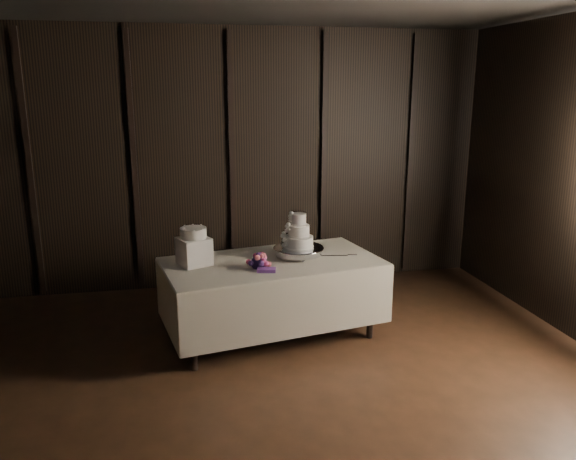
{
  "coord_description": "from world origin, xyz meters",
  "views": [
    {
      "loc": [
        -0.63,
        -3.02,
        2.33
      ],
      "look_at": [
        0.35,
        1.9,
        1.05
      ],
      "focal_mm": 35.0,
      "sensor_mm": 36.0,
      "label": 1
    }
  ],
  "objects_px": {
    "display_table": "(272,295)",
    "bouquet": "(259,262)",
    "cake_stand": "(299,252)",
    "small_cake": "(193,233)",
    "wedding_cake": "(296,235)",
    "box_pedestal": "(194,251)"
  },
  "relations": [
    {
      "from": "display_table",
      "to": "wedding_cake",
      "type": "height_order",
      "value": "wedding_cake"
    },
    {
      "from": "display_table",
      "to": "wedding_cake",
      "type": "bearing_deg",
      "value": 6.29
    },
    {
      "from": "bouquet",
      "to": "wedding_cake",
      "type": "bearing_deg",
      "value": 32.54
    },
    {
      "from": "cake_stand",
      "to": "wedding_cake",
      "type": "bearing_deg",
      "value": -150.26
    },
    {
      "from": "display_table",
      "to": "small_cake",
      "type": "xyz_separation_m",
      "value": [
        -0.71,
        0.04,
        0.64
      ]
    },
    {
      "from": "display_table",
      "to": "cake_stand",
      "type": "xyz_separation_m",
      "value": [
        0.27,
        0.09,
        0.39
      ]
    },
    {
      "from": "bouquet",
      "to": "display_table",
      "type": "bearing_deg",
      "value": 49.65
    },
    {
      "from": "display_table",
      "to": "cake_stand",
      "type": "bearing_deg",
      "value": 7.52
    },
    {
      "from": "wedding_cake",
      "to": "bouquet",
      "type": "relative_size",
      "value": 0.9
    },
    {
      "from": "display_table",
      "to": "bouquet",
      "type": "relative_size",
      "value": 5.87
    },
    {
      "from": "wedding_cake",
      "to": "box_pedestal",
      "type": "distance_m",
      "value": 0.97
    },
    {
      "from": "display_table",
      "to": "bouquet",
      "type": "height_order",
      "value": "bouquet"
    },
    {
      "from": "small_cake",
      "to": "cake_stand",
      "type": "bearing_deg",
      "value": 3.14
    },
    {
      "from": "display_table",
      "to": "small_cake",
      "type": "relative_size",
      "value": 9.08
    },
    {
      "from": "cake_stand",
      "to": "small_cake",
      "type": "relative_size",
      "value": 2.05
    },
    {
      "from": "display_table",
      "to": "cake_stand",
      "type": "relative_size",
      "value": 4.44
    },
    {
      "from": "display_table",
      "to": "bouquet",
      "type": "distance_m",
      "value": 0.46
    },
    {
      "from": "cake_stand",
      "to": "bouquet",
      "type": "xyz_separation_m",
      "value": [
        -0.42,
        -0.27,
        0.01
      ]
    },
    {
      "from": "wedding_cake",
      "to": "small_cake",
      "type": "height_order",
      "value": "wedding_cake"
    },
    {
      "from": "bouquet",
      "to": "box_pedestal",
      "type": "bearing_deg",
      "value": 159.08
    },
    {
      "from": "display_table",
      "to": "box_pedestal",
      "type": "height_order",
      "value": "box_pedestal"
    },
    {
      "from": "bouquet",
      "to": "box_pedestal",
      "type": "height_order",
      "value": "box_pedestal"
    }
  ]
}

